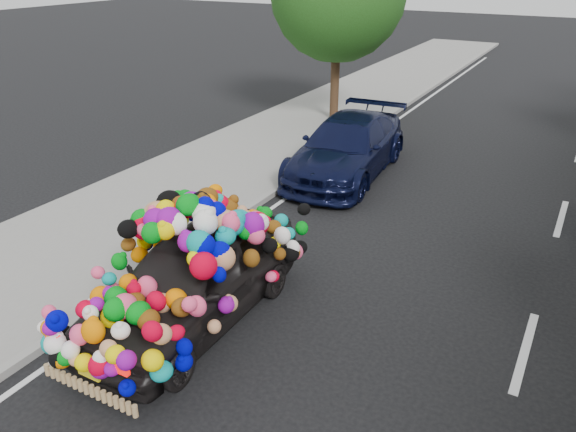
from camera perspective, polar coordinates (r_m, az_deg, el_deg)
name	(u,v)px	position (r m, az deg, el deg)	size (l,w,h in m)	color
ground	(299,284)	(9.55, 1.17, -6.96)	(100.00, 100.00, 0.00)	black
sidewalk	(112,226)	(11.90, -17.41, -1.02)	(4.00, 60.00, 0.12)	gray
kerb	(189,249)	(10.67, -10.04, -3.28)	(0.15, 60.00, 0.13)	gray
lane_markings	(525,351)	(8.77, 22.93, -12.49)	(6.00, 50.00, 0.01)	silver
plush_art_car	(192,259)	(8.31, -9.74, -4.29)	(2.03, 4.30, 2.04)	black
navy_sedan	(347,147)	(14.11, 6.03, 6.97)	(1.99, 4.88, 1.42)	black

